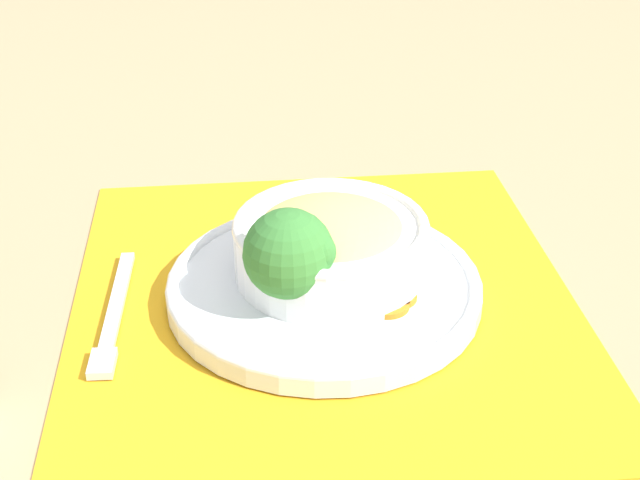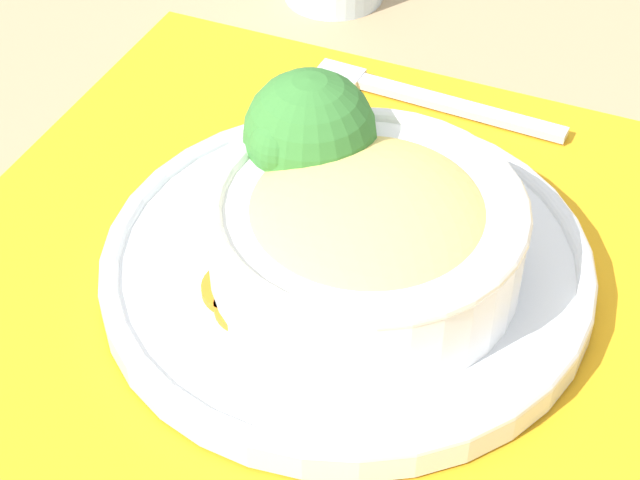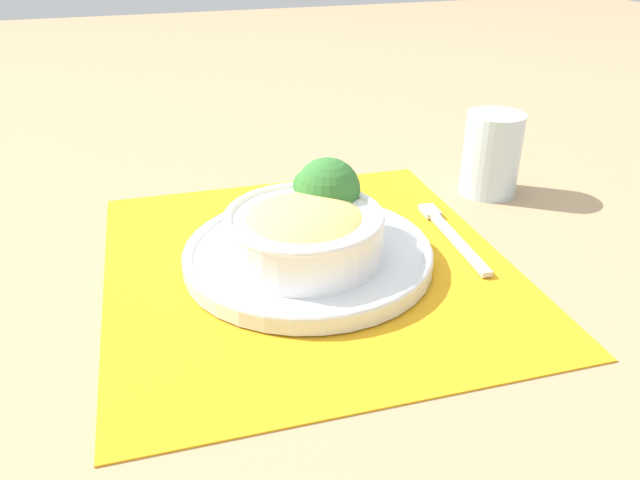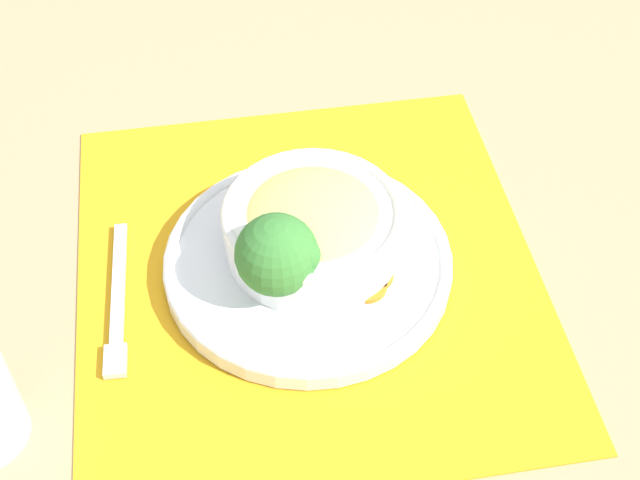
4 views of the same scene
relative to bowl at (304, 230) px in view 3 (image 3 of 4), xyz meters
name	(u,v)px [view 3 (image 3 of 4)]	position (x,y,z in m)	size (l,w,h in m)	color
ground_plane	(308,265)	(0.01, 0.01, -0.05)	(4.00, 4.00, 0.00)	tan
placemat	(308,264)	(0.01, 0.01, -0.05)	(0.46, 0.49, 0.00)	orange
plate	(308,253)	(0.01, 0.01, -0.04)	(0.28, 0.28, 0.02)	silver
bowl	(304,230)	(0.00, 0.00, 0.00)	(0.17, 0.17, 0.06)	white
broccoli_floret	(327,191)	(0.04, 0.05, 0.02)	(0.07, 0.07, 0.09)	#84AD5B
carrot_slice_near	(259,235)	(-0.04, 0.06, -0.03)	(0.04, 0.04, 0.01)	orange
carrot_slice_middle	(253,241)	(-0.05, 0.05, -0.03)	(0.04, 0.04, 0.01)	orange
water_glass	(491,158)	(0.31, 0.13, 0.00)	(0.08, 0.08, 0.11)	silver
fork	(447,230)	(0.19, 0.03, -0.04)	(0.03, 0.18, 0.01)	silver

